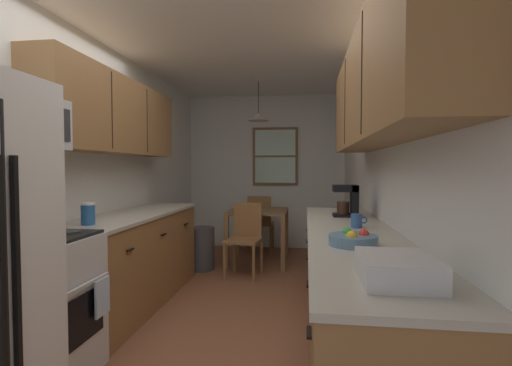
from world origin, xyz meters
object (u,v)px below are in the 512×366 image
at_px(fruit_bowl, 353,239).
at_px(dining_chair_far, 260,221).
at_px(dining_table, 258,218).
at_px(coffee_maker, 348,200).
at_px(dish_rack, 397,269).
at_px(dining_chair_near, 245,235).
at_px(stove_range, 37,307).
at_px(mug_by_coffeemaker, 357,221).
at_px(microwave_over_range, 16,122).
at_px(storage_canister, 88,214).
at_px(trash_bin, 201,248).

bearing_deg(fruit_bowl, dining_chair_far, 104.94).
xyz_separation_m(dining_table, dining_chair_far, (-0.05, 0.65, -0.13)).
height_order(coffee_maker, dish_rack, coffee_maker).
bearing_deg(fruit_bowl, dining_chair_near, 112.90).
height_order(dining_table, dish_rack, dish_rack).
relative_size(stove_range, coffee_maker, 3.84).
distance_m(dining_chair_far, mug_by_coffeemaker, 3.27).
distance_m(dining_chair_far, fruit_bowl, 3.86).
bearing_deg(dining_table, microwave_over_range, -109.69).
height_order(storage_canister, mug_by_coffeemaker, storage_canister).
bearing_deg(storage_canister, dining_table, 68.35).
relative_size(storage_canister, dish_rack, 0.50).
xyz_separation_m(dining_chair_far, trash_bin, (-0.65, -1.10, -0.22)).
bearing_deg(trash_bin, dining_chair_far, 59.36).
bearing_deg(dish_rack, dining_table, 105.24).
distance_m(dining_table, mug_by_coffeemaker, 2.64).
distance_m(microwave_over_range, trash_bin, 3.01).
relative_size(coffee_maker, dish_rack, 0.84).
height_order(dining_chair_near, mug_by_coffeemaker, mug_by_coffeemaker).
bearing_deg(coffee_maker, dish_rack, -90.89).
bearing_deg(dining_chair_far, mug_by_coffeemaker, -70.34).
distance_m(stove_range, mug_by_coffeemaker, 2.21).
relative_size(stove_range, dining_chair_near, 1.22).
bearing_deg(storage_canister, trash_bin, 81.80).
bearing_deg(storage_canister, mug_by_coffeemaker, 3.61).
xyz_separation_m(dining_chair_far, storage_canister, (-0.95, -3.18, 0.49)).
height_order(dining_table, dining_chair_near, dining_chair_near).
bearing_deg(trash_bin, coffee_maker, -36.63).
xyz_separation_m(dining_table, fruit_bowl, (0.93, -3.06, 0.31)).
relative_size(trash_bin, fruit_bowl, 2.03).
height_order(dining_chair_near, trash_bin, dining_chair_near).
bearing_deg(dining_table, dining_chair_far, 94.84).
distance_m(storage_canister, mug_by_coffeemaker, 2.05).
bearing_deg(dining_chair_near, stove_range, -110.35).
bearing_deg(stove_range, dining_chair_far, 75.87).
xyz_separation_m(mug_by_coffeemaker, dish_rack, (-0.02, -1.32, -0.00)).
xyz_separation_m(microwave_over_range, storage_canister, (0.11, 0.58, -0.64)).
xyz_separation_m(microwave_over_range, coffee_maker, (2.16, 1.36, -0.58)).
relative_size(dining_chair_near, trash_bin, 1.62).
relative_size(dining_table, storage_canister, 5.13).
height_order(microwave_over_range, fruit_bowl, microwave_over_range).
height_order(trash_bin, dish_rack, dish_rack).
bearing_deg(dining_chair_near, coffee_maker, -44.59).
bearing_deg(dish_rack, fruit_bowl, 97.05).
bearing_deg(fruit_bowl, dish_rack, -82.95).
bearing_deg(dining_table, storage_canister, -111.65).
xyz_separation_m(dining_chair_far, mug_by_coffeemaker, (1.09, -3.05, 0.45)).
bearing_deg(stove_range, dining_chair_near, 69.65).
bearing_deg(trash_bin, microwave_over_range, -98.72).
relative_size(dining_chair_near, storage_canister, 5.27).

